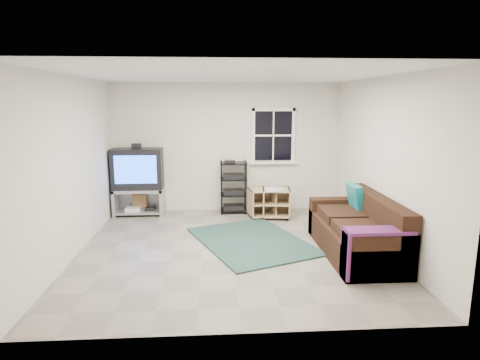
{
  "coord_description": "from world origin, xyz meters",
  "views": [
    {
      "loc": [
        -0.24,
        -5.85,
        2.23
      ],
      "look_at": [
        0.15,
        0.4,
        1.0
      ],
      "focal_mm": 30.0,
      "sensor_mm": 36.0,
      "label": 1
    }
  ],
  "objects": [
    {
      "name": "av_rack",
      "position": [
        0.13,
        2.09,
        0.46
      ],
      "size": [
        0.53,
        0.39,
        1.07
      ],
      "color": "black",
      "rests_on": "ground"
    },
    {
      "name": "side_table_left",
      "position": [
        0.65,
        1.74,
        0.3
      ],
      "size": [
        0.55,
        0.55,
        0.56
      ],
      "rotation": [
        0.0,
        0.0,
        0.17
      ],
      "color": "tan",
      "rests_on": "ground"
    },
    {
      "name": "side_table_right",
      "position": [
        0.93,
        1.68,
        0.33
      ],
      "size": [
        0.57,
        0.57,
        0.6
      ],
      "rotation": [
        0.0,
        0.0,
        -0.1
      ],
      "color": "tan",
      "rests_on": "ground"
    },
    {
      "name": "paper_bag",
      "position": [
        -1.78,
        2.16,
        0.19
      ],
      "size": [
        0.29,
        0.2,
        0.39
      ],
      "primitive_type": "cube",
      "rotation": [
        0.0,
        0.0,
        0.11
      ],
      "color": "#8A5F3D",
      "rests_on": "ground"
    },
    {
      "name": "shag_rug",
      "position": [
        0.34,
        0.3,
        0.01
      ],
      "size": [
        2.18,
        2.5,
        0.02
      ],
      "primitive_type": "cube",
      "rotation": [
        0.0,
        0.0,
        0.38
      ],
      "color": "black",
      "rests_on": "ground"
    },
    {
      "name": "tv_unit",
      "position": [
        -1.76,
        2.03,
        0.78
      ],
      "size": [
        0.97,
        0.49,
        1.43
      ],
      "color": "gray",
      "rests_on": "ground"
    },
    {
      "name": "sofa",
      "position": [
        1.86,
        -0.3,
        0.33
      ],
      "size": [
        0.91,
        2.06,
        0.94
      ],
      "color": "black",
      "rests_on": "ground"
    },
    {
      "name": "room",
      "position": [
        0.95,
        2.27,
        1.48
      ],
      "size": [
        4.6,
        4.62,
        4.6
      ],
      "color": "gray",
      "rests_on": "ground"
    }
  ]
}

